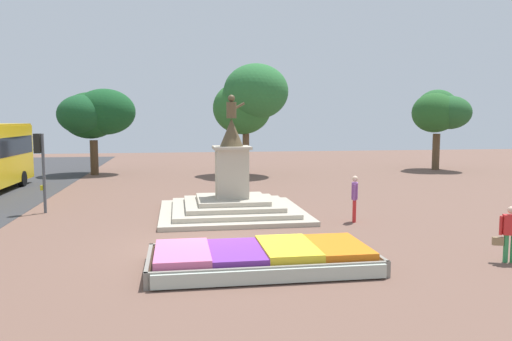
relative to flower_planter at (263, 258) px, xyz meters
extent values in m
plane|color=brown|center=(-1.23, 2.17, -0.26)|extent=(87.11, 87.11, 0.00)
cube|color=#38281C|center=(-0.01, 0.06, -0.08)|extent=(5.71, 2.55, 0.37)
cube|color=gray|center=(0.00, -1.26, -0.06)|extent=(5.90, 0.12, 0.41)
cube|color=gray|center=(-0.01, 1.37, -0.06)|extent=(5.90, 0.12, 0.41)
cube|color=gray|center=(-2.91, 0.05, -0.06)|extent=(0.11, 2.73, 0.41)
cube|color=gray|center=(2.90, 0.07, -0.06)|extent=(0.11, 2.73, 0.41)
cube|color=#D86699|center=(-2.07, 0.05, 0.21)|extent=(1.39, 2.34, 0.20)
cube|color=#72339E|center=(-0.69, 0.06, 0.18)|extent=(1.39, 2.34, 0.15)
cube|color=yellow|center=(0.68, 0.06, 0.21)|extent=(1.39, 2.34, 0.21)
cube|color=orange|center=(2.06, 0.07, 0.20)|extent=(1.39, 2.34, 0.19)
cube|color=#B2BCAD|center=(0.00, -1.31, -0.06)|extent=(5.61, 0.22, 0.34)
cube|color=#B0A692|center=(0.02, 7.45, -0.18)|extent=(5.78, 5.78, 0.17)
cube|color=#B3A994|center=(0.02, 7.45, 0.00)|extent=(4.78, 4.78, 0.17)
cube|color=#B2A893|center=(0.02, 7.45, 0.17)|extent=(3.78, 3.78, 0.17)
cube|color=#B3A994|center=(0.02, 7.45, 0.35)|extent=(2.78, 2.78, 0.17)
cube|color=#B2A893|center=(0.02, 7.45, 1.41)|extent=(1.26, 1.26, 1.96)
cube|color=#B2A893|center=(0.02, 7.45, 2.45)|extent=(1.48, 1.48, 0.12)
cone|color=brown|center=(0.02, 7.45, 3.07)|extent=(0.94, 0.94, 1.12)
cylinder|color=brown|center=(0.02, 7.45, 3.95)|extent=(0.40, 0.40, 0.65)
sphere|color=brown|center=(0.02, 7.45, 4.42)|extent=(0.28, 0.28, 0.28)
cylinder|color=brown|center=(0.27, 7.47, 4.08)|extent=(0.59, 0.14, 0.38)
cylinder|color=#4C5156|center=(-7.57, 8.95, 1.37)|extent=(0.12, 0.12, 3.28)
cube|color=black|center=(-7.77, 8.95, 2.61)|extent=(0.25, 0.29, 0.80)
cylinder|color=#4B0808|center=(-7.90, 8.96, 2.88)|extent=(0.04, 0.14, 0.14)
cylinder|color=yellow|center=(-7.90, 8.96, 2.61)|extent=(0.04, 0.14, 0.14)
cylinder|color=#0D4211|center=(-7.90, 8.96, 2.35)|extent=(0.04, 0.14, 0.14)
cube|color=gold|center=(-7.67, 8.95, 0.79)|extent=(0.11, 0.16, 0.20)
cylinder|color=black|center=(-10.95, 17.69, 0.19)|extent=(0.29, 0.90, 0.90)
cylinder|color=#338C4C|center=(6.59, -0.53, 0.12)|extent=(0.13, 0.13, 0.77)
cube|color=red|center=(6.67, -0.56, 0.77)|extent=(0.43, 0.33, 0.54)
cylinder|color=red|center=(6.45, -0.48, 0.75)|extent=(0.09, 0.09, 0.52)
sphere|color=beige|center=(6.67, -0.56, 1.18)|extent=(0.20, 0.20, 0.20)
cube|color=olive|center=(6.39, -0.46, 0.31)|extent=(0.30, 0.21, 0.22)
cylinder|color=red|center=(4.38, 5.13, 0.17)|extent=(0.13, 0.13, 0.88)
cylinder|color=red|center=(4.45, 5.29, 0.17)|extent=(0.13, 0.13, 0.88)
cube|color=#8C4C99|center=(4.41, 5.21, 0.92)|extent=(0.35, 0.44, 0.62)
cylinder|color=#8C4C99|center=(4.32, 4.99, 0.89)|extent=(0.09, 0.09, 0.59)
cylinder|color=#8C4C99|center=(4.50, 5.43, 0.89)|extent=(0.09, 0.09, 0.59)
sphere|color=beige|center=(4.41, 5.21, 1.38)|extent=(0.23, 0.23, 0.23)
cylinder|color=#4C3823|center=(-7.83, 23.34, 0.93)|extent=(0.54, 0.54, 2.40)
ellipsoid|color=#174A20|center=(-8.13, 24.08, 3.84)|extent=(3.95, 3.90, 3.24)
ellipsoid|color=#184C26|center=(-8.48, 23.51, 3.91)|extent=(3.51, 3.66, 2.73)
ellipsoid|color=#164B23|center=(-7.09, 23.86, 4.10)|extent=(4.22, 3.61, 3.21)
cylinder|color=brown|center=(17.47, 22.99, 1.10)|extent=(0.55, 0.55, 2.74)
ellipsoid|color=#24582A|center=(18.01, 22.22, 4.08)|extent=(3.13, 3.33, 2.48)
ellipsoid|color=#245A25|center=(16.96, 22.50, 4.06)|extent=(3.29, 3.36, 2.95)
ellipsoid|color=#255D2B|center=(17.66, 23.41, 4.22)|extent=(3.27, 3.25, 3.25)
cylinder|color=brown|center=(2.62, 22.01, 1.44)|extent=(0.47, 0.47, 3.42)
ellipsoid|color=#2D6B2F|center=(2.36, 22.00, 4.35)|extent=(4.05, 3.56, 3.63)
ellipsoid|color=#2A6A33|center=(3.24, 21.46, 5.46)|extent=(4.42, 4.75, 3.78)
camera|label=1|loc=(-2.17, -12.49, 3.61)|focal=35.00mm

